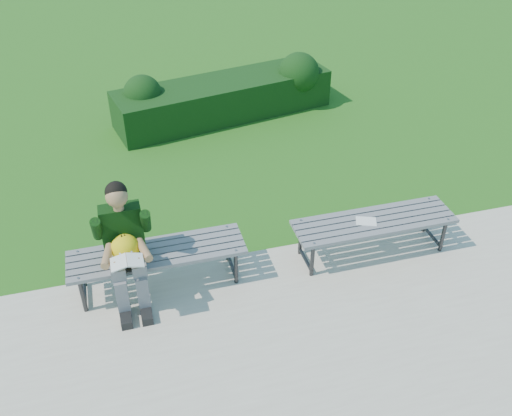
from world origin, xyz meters
TOP-DOWN VIEW (x-y plane):
  - ground at (0.00, 0.00)m, footprint 80.00×80.00m
  - walkway at (0.00, -1.75)m, footprint 30.00×3.50m
  - hedge at (0.81, 3.52)m, footprint 3.62×1.55m
  - bench_left at (-0.80, -0.25)m, footprint 1.80×0.50m
  - bench_right at (1.57, -0.36)m, footprint 1.80×0.50m
  - seated_boy at (-1.10, -0.35)m, footprint 0.56×0.76m
  - paper_sheet at (1.47, -0.36)m, footprint 0.26×0.23m

SIDE VIEW (x-z plane):
  - ground at x=0.00m, z-range 0.00..0.00m
  - walkway at x=0.00m, z-range 0.00..0.02m
  - hedge at x=0.81m, z-range -0.10..0.81m
  - bench_left at x=-0.80m, z-range 0.19..0.64m
  - bench_right at x=1.57m, z-range 0.19..0.64m
  - paper_sheet at x=1.47m, z-range 0.47..0.48m
  - seated_boy at x=-1.10m, z-range 0.06..1.37m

